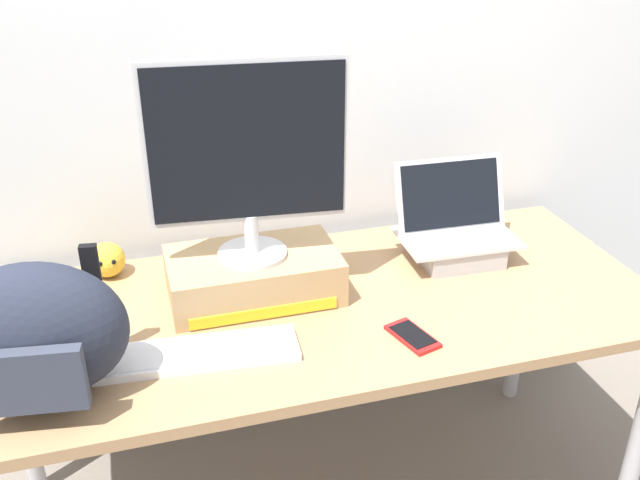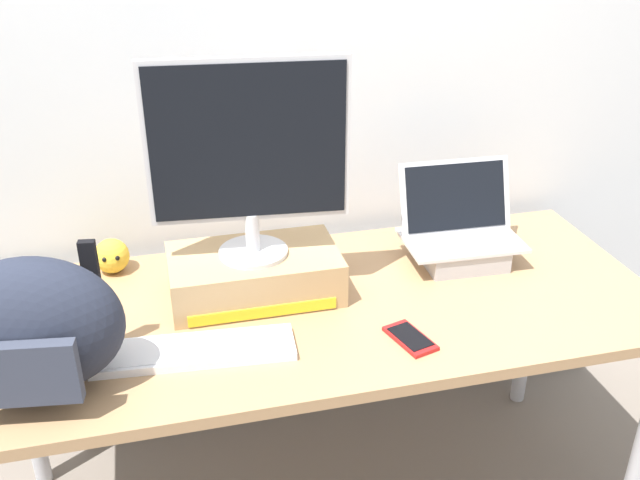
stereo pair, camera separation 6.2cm
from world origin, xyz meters
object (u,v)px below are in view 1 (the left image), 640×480
at_px(external_keyboard, 198,353).
at_px(cell_phone, 413,336).
at_px(desktop_monitor, 248,155).
at_px(coffee_mug, 11,313).
at_px(open_laptop, 455,239).
at_px(messenger_backpack, 36,333).
at_px(plush_toy, 107,260).
at_px(toner_box_yellow, 254,275).

xyz_separation_m(external_keyboard, cell_phone, (0.50, -0.07, -0.01)).
height_order(desktop_monitor, coffee_mug, desktop_monitor).
height_order(open_laptop, messenger_backpack, messenger_backpack).
bearing_deg(open_laptop, messenger_backpack, -161.84).
bearing_deg(plush_toy, cell_phone, -36.89).
distance_m(messenger_backpack, plush_toy, 0.51).
bearing_deg(open_laptop, coffee_mug, -175.56).
xyz_separation_m(toner_box_yellow, messenger_backpack, (-0.50, -0.27, 0.09)).
distance_m(coffee_mug, plush_toy, 0.31).
xyz_separation_m(toner_box_yellow, open_laptop, (0.59, 0.05, -0.00)).
xyz_separation_m(coffee_mug, plush_toy, (0.23, 0.21, -0.00)).
height_order(desktop_monitor, external_keyboard, desktop_monitor).
xyz_separation_m(open_laptop, cell_phone, (-0.27, -0.35, -0.05)).
relative_size(desktop_monitor, cell_phone, 3.34).
xyz_separation_m(external_keyboard, messenger_backpack, (-0.32, -0.04, 0.14)).
relative_size(toner_box_yellow, cell_phone, 2.90).
bearing_deg(desktop_monitor, toner_box_yellow, 88.03).
height_order(open_laptop, cell_phone, open_laptop).
height_order(external_keyboard, messenger_backpack, messenger_backpack).
bearing_deg(toner_box_yellow, open_laptop, 4.61).
xyz_separation_m(desktop_monitor, external_keyboard, (-0.18, -0.23, -0.38)).
distance_m(desktop_monitor, external_keyboard, 0.48).
xyz_separation_m(external_keyboard, plush_toy, (-0.18, 0.44, 0.04)).
xyz_separation_m(desktop_monitor, cell_phone, (0.32, -0.30, -0.38)).
xyz_separation_m(external_keyboard, coffee_mug, (-0.41, 0.23, 0.04)).
bearing_deg(cell_phone, external_keyboard, 156.40).
bearing_deg(open_laptop, plush_toy, 172.25).
height_order(toner_box_yellow, coffee_mug, toner_box_yellow).
bearing_deg(coffee_mug, plush_toy, 43.56).
relative_size(messenger_backpack, coffee_mug, 3.13).
relative_size(open_laptop, plush_toy, 3.44).
bearing_deg(coffee_mug, cell_phone, -18.12).
distance_m(external_keyboard, coffee_mug, 0.47).
distance_m(external_keyboard, plush_toy, 0.48).
xyz_separation_m(open_laptop, external_keyboard, (-0.77, -0.28, -0.05)).
distance_m(desktop_monitor, messenger_backpack, 0.61).
xyz_separation_m(desktop_monitor, messenger_backpack, (-0.50, -0.27, -0.24)).
bearing_deg(plush_toy, desktop_monitor, -30.59).
xyz_separation_m(coffee_mug, cell_phone, (0.91, -0.30, -0.05)).
bearing_deg(desktop_monitor, external_keyboard, -122.21).
relative_size(external_keyboard, plush_toy, 4.85).
relative_size(desktop_monitor, plush_toy, 5.20).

